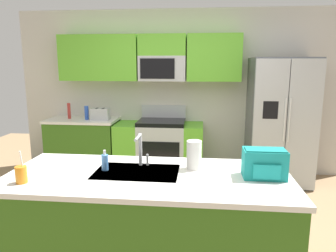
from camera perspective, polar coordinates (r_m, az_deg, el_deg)
The scene contains 14 objects.
ground_plane at distance 3.50m, azimuth -0.84°, elevation -19.11°, with size 9.00×9.00×0.00m, color #997A56.
kitchen_wall_unit at distance 5.12m, azimuth 0.31°, elevation 7.90°, with size 5.20×0.43×2.60m.
back_counter at distance 5.32m, azimuth -14.92°, elevation -3.51°, with size 1.10×0.63×0.90m.
range_oven at distance 5.02m, azimuth -1.55°, elevation -4.09°, with size 1.36×0.61×1.10m.
refrigerator at distance 4.94m, azimuth 19.48°, elevation 0.75°, with size 0.90×0.76×1.85m.
island_counter at distance 2.74m, azimuth -3.54°, elevation -17.45°, with size 2.26×0.97×0.90m.
toaster at distance 5.06m, azimuth -12.09°, elevation 2.12°, with size 0.28×0.16×0.18m.
pepper_mill at distance 5.29m, azimuth -17.37°, elevation 2.60°, with size 0.05×0.05×0.25m, color #B2332D.
bottle_blue at distance 5.12m, azimuth -14.43°, elevation 2.32°, with size 0.06×0.06×0.22m, color blue.
sink_faucet at distance 2.70m, azimuth -4.99°, elevation -3.82°, with size 0.09×0.21×0.28m.
drink_cup_orange at distance 2.59m, azimuth -24.89°, elevation -7.91°, with size 0.08×0.08×0.25m.
soap_dispenser at distance 2.68m, azimuth -11.28°, elevation -6.37°, with size 0.06×0.06×0.17m.
paper_towel_roll at distance 2.65m, azimuth 4.70°, elevation -5.21°, with size 0.12×0.12×0.24m, color white.
backpack at distance 2.55m, azimuth 16.94°, elevation -6.36°, with size 0.32×0.22×0.23m.
Camera 1 is at (0.36, -3.00, 1.77)m, focal length 33.89 mm.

